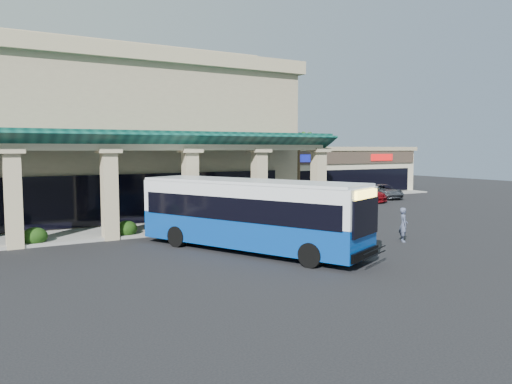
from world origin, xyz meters
TOP-DOWN VIEW (x-y plane):
  - ground at (0.00, 0.00)m, footprint 110.00×110.00m
  - main_building at (-8.00, 16.00)m, footprint 30.80×14.80m
  - arcade at (-8.00, 6.80)m, footprint 30.00×6.20m
  - strip_mall at (18.00, 24.00)m, footprint 22.50×12.50m
  - palm_0 at (8.50, 11.00)m, footprint 2.40×2.40m
  - palm_1 at (9.50, 14.00)m, footprint 2.40×2.40m
  - broadleaf_tree at (7.50, 19.00)m, footprint 2.60×2.60m
  - transit_bus at (-2.69, -1.00)m, footprint 7.36×11.85m
  - pedestrian at (5.20, -2.91)m, footprint 0.71×0.76m
  - car_silver at (11.01, 14.16)m, footprint 2.56×4.72m
  - car_white at (15.15, 14.33)m, footprint 2.03×4.76m
  - car_red at (16.20, 12.95)m, footprint 4.31×5.97m
  - car_gray at (20.28, 13.87)m, footprint 3.07×5.13m

SIDE VIEW (x-z plane):
  - ground at x=0.00m, z-range 0.00..0.00m
  - car_gray at x=20.28m, z-range 0.00..1.34m
  - car_white at x=15.15m, z-range 0.00..1.53m
  - car_silver at x=11.01m, z-range 0.00..1.53m
  - car_red at x=16.20m, z-range 0.00..1.61m
  - pedestrian at x=5.20m, z-range 0.00..1.74m
  - transit_bus at x=-2.69m, z-range 0.00..3.29m
  - broadleaf_tree at x=7.50m, z-range 0.00..4.81m
  - strip_mall at x=18.00m, z-range 0.00..4.90m
  - arcade at x=-8.00m, z-range 0.00..5.70m
  - palm_1 at x=9.50m, z-range 0.00..5.80m
  - palm_0 at x=8.50m, z-range 0.00..6.60m
  - main_building at x=-8.00m, z-range 0.00..11.35m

